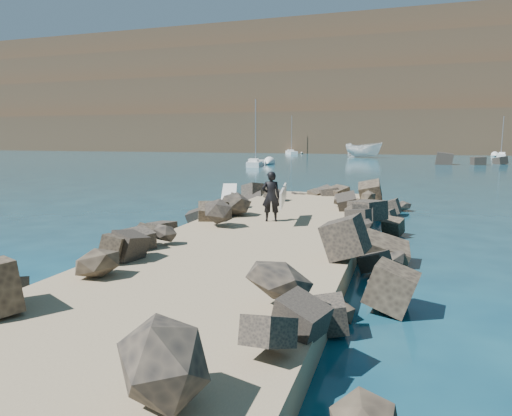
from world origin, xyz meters
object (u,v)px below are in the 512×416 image
object	(u,v)px
surfer_with_board	(273,196)
sailboat_e	(291,152)
surfboard_resting	(229,196)
boat_imported	(363,150)

from	to	relation	value
surfer_with_board	sailboat_e	distance (m)	87.94
surfboard_resting	surfer_with_board	world-z (taller)	surfer_with_board
boat_imported	sailboat_e	bearing A→B (deg)	68.83
surfboard_resting	sailboat_e	distance (m)	84.27
surfboard_resting	surfer_with_board	xyz separation A→B (m)	(2.89, -3.11, 0.47)
surfboard_resting	boat_imported	distance (m)	67.34
surfboard_resting	boat_imported	size ratio (longest dim) A/B	0.35
surfboard_resting	sailboat_e	world-z (taller)	sailboat_e
surfer_with_board	sailboat_e	xyz separation A→B (m)	(-20.18, 85.58, -1.16)
surfboard_resting	sailboat_e	bearing A→B (deg)	82.75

